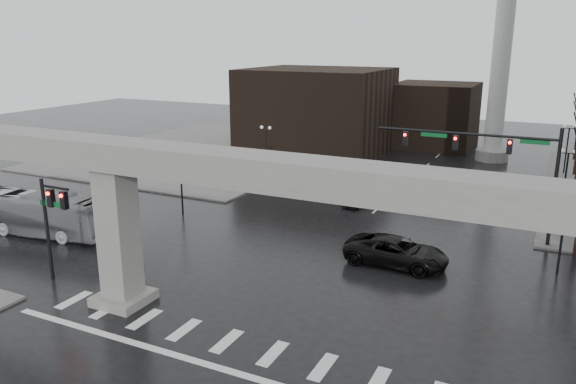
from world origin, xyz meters
name	(u,v)px	position (x,y,z in m)	size (l,w,h in m)	color
ground	(238,331)	(0.00, 0.00, 0.00)	(160.00, 160.00, 0.00)	black
sidewalk_nw	(207,151)	(-26.00, 36.00, 0.07)	(28.00, 36.00, 0.15)	slate
elevated_guideway	(259,196)	(1.26, 0.00, 6.88)	(48.00, 2.60, 8.70)	gray
building_far_left	(317,111)	(-14.00, 42.00, 5.00)	(16.00, 14.00, 10.00)	black
building_far_mid	(434,115)	(-2.00, 52.00, 4.00)	(10.00, 10.00, 8.00)	black
smokestack	(503,39)	(6.00, 46.00, 13.35)	(3.60, 3.60, 30.00)	silver
signal_mast_arm	(496,156)	(8.99, 18.80, 5.83)	(12.12, 0.43, 8.00)	black
signal_left_pole	(52,213)	(-12.25, 0.50, 4.07)	(2.30, 0.30, 6.00)	black
lamp_right_0	(564,219)	(13.50, 14.00, 3.47)	(1.22, 0.32, 5.11)	black
lamp_right_1	(567,169)	(13.50, 28.00, 3.47)	(1.22, 0.32, 5.11)	black
lamp_right_2	(568,141)	(13.50, 42.00, 3.47)	(1.22, 0.32, 5.11)	black
lamp_left_0	(181,171)	(-13.50, 14.00, 3.47)	(1.22, 0.32, 5.11)	black
lamp_left_1	(266,142)	(-13.50, 28.00, 3.47)	(1.22, 0.32, 5.11)	black
lamp_left_2	(321,124)	(-13.50, 42.00, 3.47)	(1.22, 0.32, 5.11)	black
pickup_truck	(396,252)	(4.53, 11.24, 0.88)	(2.90, 6.30, 1.75)	black
city_bus	(38,213)	(-19.78, 5.67, 1.54)	(2.59, 11.08, 3.09)	#949398
far_car	(359,198)	(-1.76, 22.46, 0.65)	(1.54, 3.82, 1.30)	black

